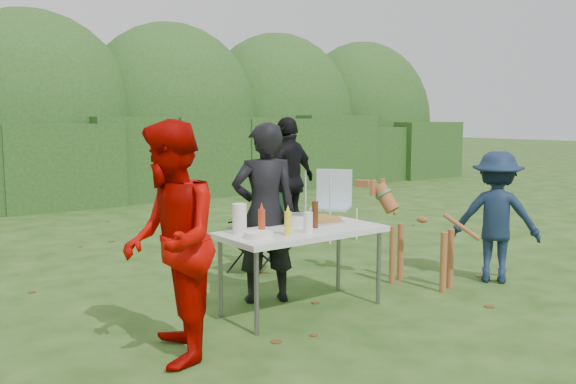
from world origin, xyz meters
TOP-DOWN VIEW (x-y plane):
  - ground at (0.00, 0.00)m, footprint 80.00×80.00m
  - hedge_row at (0.00, 8.00)m, footprint 22.00×1.40m
  - shrub_backdrop at (0.00, 9.60)m, footprint 20.00×2.60m
  - folding_table at (-0.16, 0.17)m, footprint 1.50×0.70m
  - person_cook at (-0.27, 0.60)m, footprint 0.72×0.61m
  - person_red_jacket at (-1.60, -0.17)m, footprint 0.92×1.02m
  - person_black_puffy at (1.53, 2.62)m, footprint 1.09×0.68m
  - child at (2.07, -0.28)m, footprint 0.93×1.02m
  - dog at (1.31, 0.07)m, footprint 0.75×1.18m
  - camping_chair at (0.24, 1.52)m, footprint 0.69×0.69m
  - lawn_chair at (2.16, 2.47)m, footprint 0.82×0.82m
  - food_tray at (0.13, 0.33)m, footprint 0.45×0.30m
  - focaccia_bread at (0.13, 0.33)m, footprint 0.40×0.26m
  - mustard_bottle at (-0.43, 0.03)m, footprint 0.06×0.06m
  - ketchup_bottle at (-0.60, 0.16)m, footprint 0.06×0.06m
  - beer_bottle at (-0.03, 0.16)m, footprint 0.06×0.06m
  - paper_towel_roll at (-0.73, 0.31)m, footprint 0.12×0.12m
  - cup_stack at (-0.23, 0.00)m, footprint 0.08×0.08m
  - pasta_bowl at (-0.06, 0.36)m, footprint 0.26×0.26m
  - plate_stack at (-0.69, 0.09)m, footprint 0.24×0.24m

SIDE VIEW (x-z plane):
  - ground at x=0.00m, z-range 0.00..0.00m
  - camping_chair at x=0.24m, z-range 0.00..0.90m
  - lawn_chair at x=2.16m, z-range 0.00..0.99m
  - dog at x=1.31m, z-range 0.00..1.05m
  - folding_table at x=-0.16m, z-range 0.32..1.06m
  - child at x=2.07m, z-range 0.00..1.38m
  - food_tray at x=0.13m, z-range 0.74..0.76m
  - plate_stack at x=-0.69m, z-range 0.74..0.79m
  - focaccia_bread at x=0.13m, z-range 0.76..0.80m
  - pasta_bowl at x=-0.06m, z-range 0.74..0.84m
  - cup_stack at x=-0.23m, z-range 0.74..0.92m
  - mustard_bottle at x=-0.43m, z-range 0.74..0.94m
  - person_cook at x=-0.27m, z-range 0.00..1.68m
  - hedge_row at x=0.00m, z-range 0.00..1.70m
  - ketchup_bottle at x=-0.60m, z-range 0.74..0.96m
  - person_red_jacket at x=-1.60m, z-range 0.00..1.72m
  - beer_bottle at x=-0.03m, z-range 0.74..0.98m
  - person_black_puffy at x=1.53m, z-range 0.00..1.73m
  - paper_towel_roll at x=-0.73m, z-range 0.74..1.00m
  - shrub_backdrop at x=0.00m, z-range 0.00..3.20m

